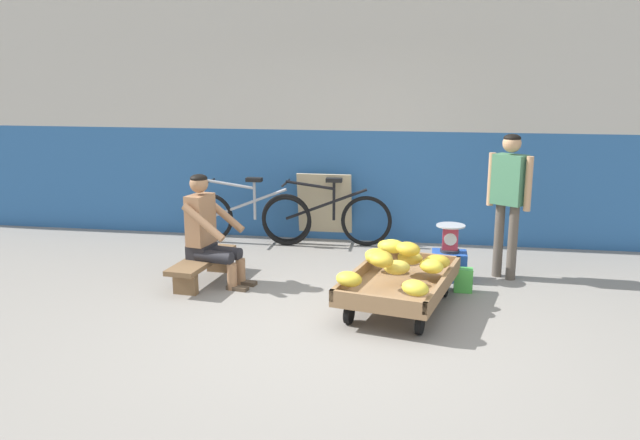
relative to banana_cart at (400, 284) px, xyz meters
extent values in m
plane|color=gray|center=(-0.54, -0.64, -0.24)|extent=(80.00, 80.00, 0.00)
cube|color=#2D609E|center=(-0.54, 2.59, 0.47)|extent=(16.00, 0.30, 1.42)
cube|color=beige|center=(-0.54, 2.59, 2.06)|extent=(16.00, 0.30, 1.76)
cube|color=#8E6B47|center=(0.00, 0.00, -0.01)|extent=(1.14, 1.59, 0.05)
cube|color=#8E6B47|center=(-0.39, 0.09, 0.07)|extent=(0.36, 1.41, 0.10)
cube|color=#8E6B47|center=(0.39, -0.09, 0.07)|extent=(0.36, 1.41, 0.10)
cube|color=#8E6B47|center=(0.16, 0.68, 0.07)|extent=(0.83, 0.23, 0.10)
cube|color=#8E6B47|center=(-0.16, -0.68, 0.07)|extent=(0.83, 0.23, 0.10)
cylinder|color=black|center=(-0.20, 0.56, -0.15)|extent=(0.09, 0.19, 0.18)
cylinder|color=black|center=(0.42, 0.42, -0.15)|extent=(0.09, 0.19, 0.18)
cylinder|color=black|center=(-0.42, -0.42, -0.15)|extent=(0.09, 0.19, 0.18)
cylinder|color=black|center=(0.20, -0.56, -0.15)|extent=(0.09, 0.19, 0.18)
ellipsoid|color=yellow|center=(0.28, 0.02, 0.18)|extent=(0.30, 0.29, 0.13)
ellipsoid|color=gold|center=(-0.24, 0.29, 0.18)|extent=(0.25, 0.19, 0.13)
ellipsoid|color=yellow|center=(0.15, -0.62, 0.18)|extent=(0.30, 0.28, 0.13)
ellipsoid|color=yellow|center=(0.08, 0.26, 0.18)|extent=(0.27, 0.23, 0.13)
ellipsoid|color=gold|center=(-0.15, 0.63, 0.18)|extent=(0.30, 0.28, 0.13)
ellipsoid|color=gold|center=(-0.42, -0.48, 0.18)|extent=(0.30, 0.27, 0.13)
ellipsoid|color=gold|center=(0.33, 0.16, 0.18)|extent=(0.25, 0.19, 0.13)
ellipsoid|color=yellow|center=(-0.03, -0.07, 0.18)|extent=(0.27, 0.22, 0.13)
ellipsoid|color=gold|center=(-0.16, -0.27, 0.31)|extent=(0.30, 0.29, 0.13)
ellipsoid|color=gold|center=(0.06, 0.10, 0.31)|extent=(0.30, 0.28, 0.13)
ellipsoid|color=yellow|center=(-0.09, 0.20, 0.31)|extent=(0.27, 0.23, 0.13)
ellipsoid|color=gold|center=(-0.18, -0.21, 0.31)|extent=(0.25, 0.20, 0.13)
cube|color=brown|center=(-2.06, 0.46, 0.00)|extent=(0.42, 1.13, 0.05)
cube|color=brown|center=(-2.02, 0.84, -0.13)|extent=(0.25, 0.11, 0.22)
cube|color=brown|center=(-2.11, 0.08, -0.13)|extent=(0.25, 0.11, 0.22)
cylinder|color=#9E704C|center=(-1.65, 0.46, -0.11)|extent=(0.10, 0.10, 0.27)
cube|color=#4C3D2D|center=(-1.60, 0.45, -0.22)|extent=(0.23, 0.14, 0.04)
cylinder|color=#232328|center=(-1.85, 0.50, 0.08)|extent=(0.42, 0.21, 0.13)
cylinder|color=#9E704C|center=(-1.69, 0.28, -0.11)|extent=(0.10, 0.10, 0.27)
cube|color=#4C3D2D|center=(-1.63, 0.27, -0.22)|extent=(0.23, 0.14, 0.04)
cylinder|color=#232328|center=(-1.89, 0.33, 0.08)|extent=(0.42, 0.21, 0.13)
cube|color=#232328|center=(-2.06, 0.46, 0.10)|extent=(0.28, 0.32, 0.14)
cube|color=#9E704C|center=(-2.06, 0.46, 0.43)|extent=(0.24, 0.35, 0.52)
cylinder|color=#9E704C|center=(-1.87, 0.62, 0.46)|extent=(0.47, 0.18, 0.36)
cylinder|color=#9E704C|center=(-1.95, 0.23, 0.46)|extent=(0.47, 0.18, 0.36)
sphere|color=#9E704C|center=(-2.06, 0.46, 0.80)|extent=(0.19, 0.19, 0.19)
ellipsoid|color=black|center=(-2.06, 0.46, 0.86)|extent=(0.17, 0.17, 0.09)
cube|color=#234CA8|center=(0.47, 0.98, -0.09)|extent=(0.36, 0.28, 0.30)
cylinder|color=#28282D|center=(0.47, 0.98, 0.07)|extent=(0.20, 0.20, 0.03)
cube|color=#C6384C|center=(0.47, 0.98, 0.21)|extent=(0.16, 0.10, 0.24)
cylinder|color=white|center=(0.47, 0.92, 0.21)|extent=(0.13, 0.01, 0.13)
cylinder|color=#B2B5BA|center=(0.47, 0.98, 0.34)|extent=(0.30, 0.30, 0.01)
torus|color=black|center=(-2.53, 2.05, 0.08)|extent=(0.64, 0.06, 0.64)
torus|color=black|center=(-1.51, 2.03, 0.08)|extent=(0.64, 0.06, 0.64)
cylinder|color=#9EA0A5|center=(-2.02, 2.04, 0.28)|extent=(1.03, 0.05, 0.43)
cylinder|color=#9EA0A5|center=(-1.92, 2.04, 0.32)|extent=(0.04, 0.04, 0.48)
cylinder|color=#9EA0A5|center=(-2.23, 2.04, 0.52)|extent=(0.62, 0.05, 0.12)
cube|color=black|center=(-1.92, 2.04, 0.59)|extent=(0.20, 0.10, 0.05)
cylinder|color=black|center=(-2.53, 2.05, 0.54)|extent=(0.04, 0.48, 0.03)
torus|color=black|center=(-1.54, 2.15, 0.08)|extent=(0.64, 0.07, 0.64)
torus|color=black|center=(-0.52, 2.18, 0.08)|extent=(0.64, 0.07, 0.64)
cylinder|color=black|center=(-1.03, 2.16, 0.28)|extent=(1.03, 0.06, 0.43)
cylinder|color=black|center=(-0.93, 2.17, 0.32)|extent=(0.04, 0.04, 0.48)
cylinder|color=black|center=(-1.24, 2.16, 0.52)|extent=(0.62, 0.05, 0.12)
cube|color=black|center=(-0.93, 2.17, 0.59)|extent=(0.20, 0.11, 0.05)
cylinder|color=black|center=(-1.54, 2.15, 0.54)|extent=(0.04, 0.48, 0.03)
cube|color=#C6B289|center=(-1.08, 2.38, 0.20)|extent=(0.70, 0.21, 0.89)
cylinder|color=brown|center=(1.12, 1.08, 0.16)|extent=(0.10, 0.10, 0.80)
cylinder|color=brown|center=(0.99, 1.18, 0.16)|extent=(0.10, 0.10, 0.80)
cube|color=#427A56|center=(1.05, 1.13, 0.82)|extent=(0.38, 0.35, 0.52)
cylinder|color=tan|center=(1.23, 1.01, 0.80)|extent=(0.07, 0.07, 0.56)
cylinder|color=tan|center=(0.88, 1.25, 0.80)|extent=(0.07, 0.07, 0.56)
sphere|color=tan|center=(1.05, 1.13, 1.19)|extent=(0.19, 0.19, 0.19)
ellipsoid|color=black|center=(1.05, 1.13, 1.25)|extent=(0.17, 0.17, 0.09)
cube|color=green|center=(0.60, 0.60, -0.12)|extent=(0.18, 0.12, 0.24)
camera|label=1|loc=(0.21, -5.72, 1.92)|focal=36.43mm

